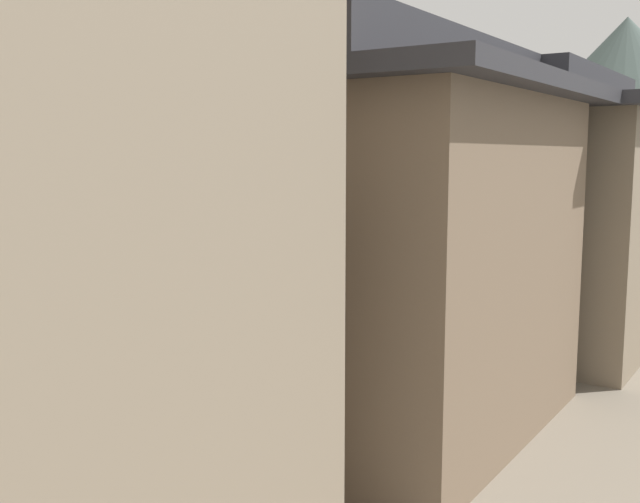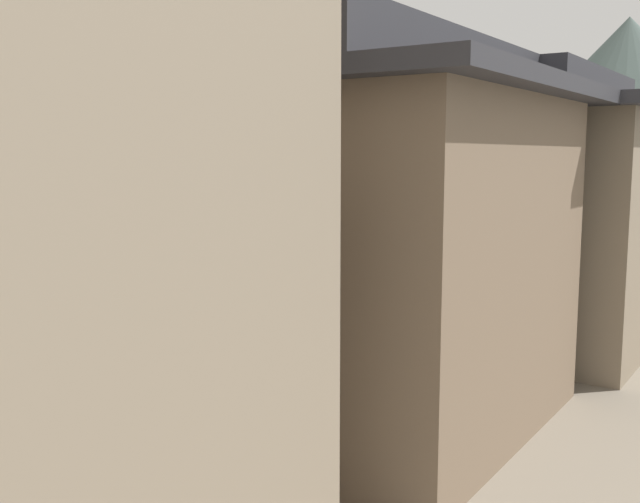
{
  "view_description": "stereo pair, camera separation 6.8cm",
  "coord_description": "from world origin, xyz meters",
  "views": [
    {
      "loc": [
        15.53,
        -1.0,
        4.93
      ],
      "look_at": [
        1.77,
        19.57,
        1.64
      ],
      "focal_mm": 41.07,
      "sensor_mm": 36.0,
      "label": 1
    },
    {
      "loc": [
        15.59,
        -0.97,
        4.93
      ],
      "look_at": [
        1.77,
        19.57,
        1.64
      ],
      "focal_mm": 41.07,
      "sensor_mm": 36.0,
      "label": 2
    }
  ],
  "objects": [
    {
      "name": "boat_moored_second",
      "position": [
        4.79,
        28.29,
        0.23
      ],
      "size": [
        1.69,
        5.79,
        0.71
      ],
      "color": "#33281E",
      "rests_on": "ground"
    },
    {
      "name": "stone_bridge",
      "position": [
        0.0,
        67.07,
        3.41
      ],
      "size": [
        26.59,
        2.4,
        5.16
      ],
      "color": "gray",
      "rests_on": "ground"
    },
    {
      "name": "boat_moored_third",
      "position": [
        4.5,
        10.79,
        0.19
      ],
      "size": [
        1.06,
        3.53,
        0.55
      ],
      "color": "#232326",
      "rests_on": "ground"
    },
    {
      "name": "house_waterfront_second",
      "position": [
        9.84,
        9.28,
        3.6
      ],
      "size": [
        6.0,
        6.72,
        6.14
      ],
      "color": "#75604C",
      "rests_on": "riverbank_right"
    },
    {
      "name": "hill_far_centre",
      "position": [
        -21.09,
        111.99,
        8.82
      ],
      "size": [
        38.3,
        38.3,
        17.64
      ],
      "primitive_type": "cone",
      "color": "#4C5B56",
      "rests_on": "ground"
    },
    {
      "name": "hill_far_west",
      "position": [
        -7.8,
        112.88,
        12.21
      ],
      "size": [
        45.64,
        45.64,
        24.43
      ],
      "primitive_type": "cone",
      "color": "#4C5B56",
      "rests_on": "ground"
    },
    {
      "name": "boat_moored_nearest",
      "position": [
        -4.86,
        50.31,
        0.18
      ],
      "size": [
        4.21,
        4.09,
        0.54
      ],
      "color": "brown",
      "rests_on": "ground"
    },
    {
      "name": "boat_midriver_drifting",
      "position": [
        4.8,
        38.43,
        0.19
      ],
      "size": [
        1.59,
        4.29,
        0.56
      ],
      "color": "#33281E",
      "rests_on": "ground"
    },
    {
      "name": "boat_moored_far",
      "position": [
        4.64,
        51.7,
        0.12
      ],
      "size": [
        1.51,
        3.71,
        0.35
      ],
      "color": "brown",
      "rests_on": "ground"
    },
    {
      "name": "house_waterfront_tall",
      "position": [
        10.15,
        15.48,
        3.61
      ],
      "size": [
        6.62,
        5.88,
        6.14
      ],
      "color": "#7F705B",
      "rests_on": "riverbank_right"
    },
    {
      "name": "boat_upstream_distant",
      "position": [
        4.67,
        46.77,
        0.28
      ],
      "size": [
        1.76,
        5.0,
        0.81
      ],
      "color": "brown",
      "rests_on": "ground"
    },
    {
      "name": "boat_crossing_west",
      "position": [
        -6.13,
        59.11,
        0.17
      ],
      "size": [
        3.33,
        5.18,
        0.53
      ],
      "color": "#33281E",
      "rests_on": "ground"
    },
    {
      "name": "hill_far_east",
      "position": [
        -13.35,
        105.82,
        6.39
      ],
      "size": [
        58.62,
        58.62,
        12.78
      ],
      "primitive_type": "cone",
      "color": "#5B6B5B",
      "rests_on": "ground"
    }
  ]
}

